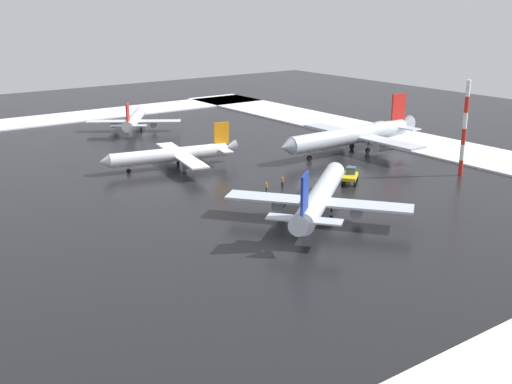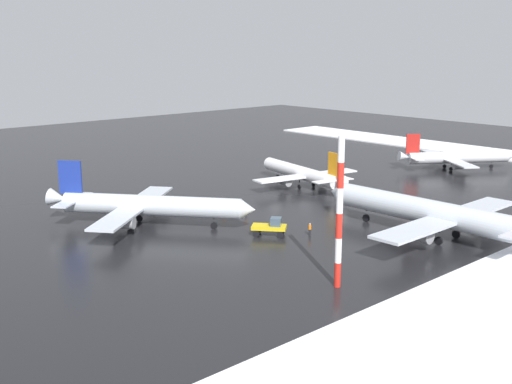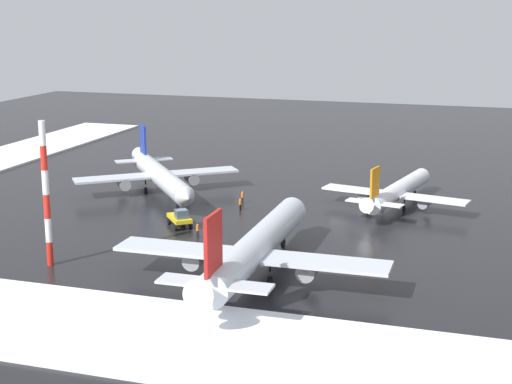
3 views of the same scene
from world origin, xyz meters
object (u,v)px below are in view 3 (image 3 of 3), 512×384
Objects in this scene: airplane_foreground_jet at (256,247)px; antenna_mast at (46,194)px; pushback_tug at (180,218)px; ground_crew_by_nose_gear at (240,204)px; airplane_parked_portside at (160,176)px; ground_crew_mid_apron at (242,197)px; airplane_far_rear at (398,191)px; ground_crew_beside_wing at (198,230)px.

antenna_mast reaches higher than airplane_foreground_jet.
antenna_mast is at bearing -61.86° from pushback_tug.
pushback_tug is 11.38m from ground_crew_by_nose_gear.
airplane_parked_portside is 14.92× the size of ground_crew_mid_apron.
airplane_far_rear is 1.55× the size of antenna_mast.
ground_crew_beside_wing is 1.00× the size of ground_crew_by_nose_gear.
airplane_far_rear is at bearing -125.90° from ground_crew_by_nose_gear.
antenna_mast is (-11.43, -32.67, 7.09)m from ground_crew_mid_apron.
airplane_far_rear is at bearing 57.04° from airplane_parked_portside.
airplane_parked_portside reaches higher than airplane_far_rear.
ground_crew_mid_apron is at bearing -3.14° from ground_crew_beside_wing.
airplane_foreground_jet is at bearing -140.03° from ground_crew_beside_wing.
airplane_foreground_jet is at bearing 5.63° from pushback_tug.
airplane_far_rear is 5.05× the size of pushback_tug.
ground_crew_beside_wing is 17.90m from ground_crew_mid_apron.
airplane_parked_portside is 23.28m from ground_crew_beside_wing.
airplane_foreground_jet is 7.02× the size of pushback_tug.
airplane_parked_portside is 14.92× the size of ground_crew_beside_wing.
pushback_tug is at bearing -5.91° from airplane_parked_portside.
airplane_parked_portside is at bearing 38.29° from airplane_foreground_jet.
airplane_foreground_jet is 2.16× the size of antenna_mast.
antenna_mast reaches higher than pushback_tug.
airplane_parked_portside is 34.05m from antenna_mast.
ground_crew_by_nose_gear is at bearing -7.17° from ground_crew_beside_wing.
airplane_foreground_jet reaches higher than ground_crew_mid_apron.
airplane_far_rear is 35.44m from airplane_foreground_jet.
ground_crew_by_nose_gear is at bearing 116.67° from pushback_tug.
antenna_mast reaches higher than ground_crew_beside_wing.
ground_crew_mid_apron is (-0.17, 17.90, 0.00)m from ground_crew_beside_wing.
ground_crew_by_nose_gear is at bearing 123.03° from airplane_far_rear.
ground_crew_beside_wing is at bearing 147.20° from airplane_far_rear.
airplane_parked_portside reaches higher than ground_crew_beside_wing.
airplane_parked_portside is at bearing 93.28° from antenna_mast.
airplane_far_rear is 22.30m from ground_crew_by_nose_gear.
ground_crew_mid_apron is at bearing 112.37° from airplane_far_rear.
pushback_tug is at bearing 43.71° from ground_crew_beside_wing.
antenna_mast is (-12.44, -28.68, 7.09)m from ground_crew_by_nose_gear.
ground_crew_mid_apron is at bearing 20.42° from airplane_foreground_jet.
airplane_parked_portside is 18.18m from pushback_tug.
ground_crew_by_nose_gear is 0.11× the size of antenna_mast.
ground_crew_beside_wing is at bearing -153.24° from ground_crew_mid_apron.
ground_crew_beside_wing is at bearing 42.97° from airplane_foreground_jet.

